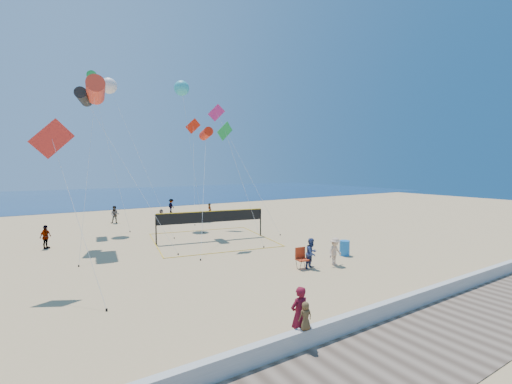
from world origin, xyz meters
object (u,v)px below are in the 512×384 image
trash_barrel (345,248)px  woman (299,315)px  volleyball_net (211,220)px  camp_chair (301,257)px

trash_barrel → woman: bearing=-143.7°
woman → trash_barrel: woman is taller
woman → trash_barrel: (9.46, 6.94, -0.45)m
woman → volleyball_net: (4.27, 15.77, 0.62)m
camp_chair → volleyball_net: (-1.04, 9.52, 0.89)m
camp_chair → volleyball_net: 9.62m
trash_barrel → volleyball_net: 10.30m
camp_chair → trash_barrel: (4.14, 0.68, -0.18)m
camp_chair → volleyball_net: bearing=104.3°
camp_chair → woman: bearing=-122.3°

